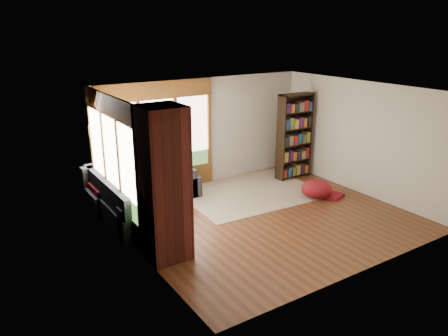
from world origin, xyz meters
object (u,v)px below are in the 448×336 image
bookshelf (294,136)px  dog_tan (156,172)px  dog_brindle (142,185)px  pouf (317,188)px  sectional_sofa (143,197)px  brick_chimney (164,185)px  area_rug (250,192)px

bookshelf → dog_tan: 3.78m
dog_tan → dog_brindle: bearing=-175.1°
bookshelf → pouf: size_ratio=3.08×
sectional_sofa → dog_brindle: size_ratio=2.58×
bookshelf → dog_tan: bearing=177.7°
bookshelf → dog_brindle: 4.31m
brick_chimney → dog_tan: brick_chimney is taller
pouf → dog_brindle: size_ratio=0.83×
brick_chimney → sectional_sofa: size_ratio=1.18×
brick_chimney → bookshelf: brick_chimney is taller
pouf → dog_tan: (-3.31, 1.49, 0.59)m
dog_brindle → sectional_sofa: bearing=-48.8°
bookshelf → dog_brindle: size_ratio=2.55×
brick_chimney → bookshelf: (4.54, 1.94, -0.21)m
brick_chimney → bookshelf: bearing=23.2°
sectional_sofa → dog_tan: dog_tan is taller
area_rug → sectional_sofa: bearing=171.0°
area_rug → pouf: 1.56m
sectional_sofa → dog_brindle: (-0.19, -0.43, 0.44)m
pouf → dog_tan: size_ratio=0.69×
sectional_sofa → bookshelf: 4.17m
area_rug → dog_brindle: 2.80m
sectional_sofa → area_rug: 2.55m
dog_tan → sectional_sofa: bearing=150.6°
sectional_sofa → dog_brindle: bearing=-116.8°
brick_chimney → area_rug: (2.95, 1.65, -1.29)m
area_rug → dog_brindle: (-2.70, -0.03, 0.74)m
sectional_sofa → dog_tan: bearing=5.4°
sectional_sofa → dog_tan: (0.33, 0.05, 0.48)m
brick_chimney → dog_tan: 2.29m
dog_brindle → dog_tan: bearing=-72.3°
dog_brindle → pouf: bearing=-129.4°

